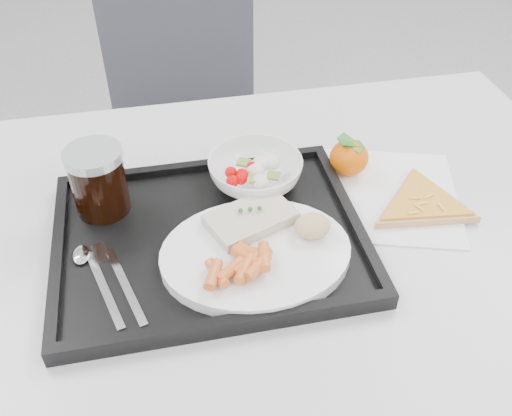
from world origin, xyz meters
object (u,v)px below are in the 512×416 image
at_px(dinner_plate, 256,254).
at_px(cola_glass, 98,180).
at_px(tangerine, 349,157).
at_px(tray, 210,238).
at_px(chair, 187,101).
at_px(pizza_slice, 422,203).
at_px(salad_bowl, 255,172).
at_px(table, 250,259).

relative_size(dinner_plate, cola_glass, 2.50).
bearing_deg(tangerine, tray, -154.85).
bearing_deg(tray, cola_glass, 147.99).
relative_size(chair, pizza_slice, 3.64).
relative_size(tray, salad_bowl, 2.96).
distance_m(chair, salad_bowl, 0.72).
distance_m(table, tray, 0.10).
xyz_separation_m(table, dinner_plate, (-0.01, -0.08, 0.09)).
bearing_deg(dinner_plate, salad_bowl, 78.59).
height_order(dinner_plate, salad_bowl, salad_bowl).
bearing_deg(pizza_slice, tangerine, 128.62).
distance_m(table, chair, 0.78).
xyz_separation_m(dinner_plate, pizza_slice, (0.28, 0.07, -0.01)).
bearing_deg(tangerine, cola_glass, -176.55).
height_order(salad_bowl, cola_glass, cola_glass).
relative_size(table, tangerine, 14.96).
height_order(table, cola_glass, cola_glass).
height_order(chair, dinner_plate, chair).
bearing_deg(table, chair, 92.18).
bearing_deg(dinner_plate, table, 85.23).
xyz_separation_m(dinner_plate, salad_bowl, (0.03, 0.17, 0.01)).
height_order(tray, dinner_plate, dinner_plate).
bearing_deg(cola_glass, chair, 74.86).
height_order(chair, pizza_slice, chair).
height_order(chair, cola_glass, chair).
relative_size(chair, cola_glass, 8.61).
relative_size(cola_glass, tangerine, 1.35).
xyz_separation_m(chair, cola_glass, (-0.19, -0.69, 0.28)).
height_order(dinner_plate, tangerine, tangerine).
bearing_deg(pizza_slice, dinner_plate, -166.34).
bearing_deg(tray, salad_bowl, 49.71).
height_order(table, tray, tray).
distance_m(cola_glass, tangerine, 0.41).
relative_size(salad_bowl, cola_glass, 1.41).
bearing_deg(cola_glass, tangerine, 3.45).
distance_m(salad_bowl, cola_glass, 0.25).
relative_size(chair, tray, 2.07).
relative_size(table, cola_glass, 11.11).
xyz_separation_m(salad_bowl, cola_glass, (-0.24, -0.01, 0.03)).
bearing_deg(cola_glass, tray, -32.01).
height_order(salad_bowl, tangerine, tangerine).
relative_size(tray, pizza_slice, 1.76).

